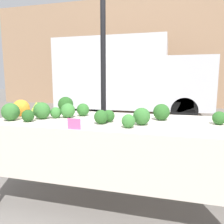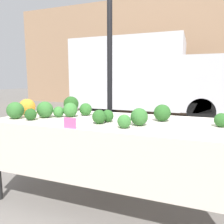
# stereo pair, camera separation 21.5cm
# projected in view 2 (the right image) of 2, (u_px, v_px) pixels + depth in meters

# --- Properties ---
(ground_plane) EXTENTS (40.00, 40.00, 0.00)m
(ground_plane) POSITION_uv_depth(u_px,v_px,m) (112.00, 198.00, 2.29)
(ground_plane) COLOR slate
(building_facade) EXTENTS (16.00, 0.60, 4.77)m
(building_facade) POSITION_uv_depth(u_px,v_px,m) (178.00, 52.00, 9.49)
(building_facade) COLOR #9E7A5B
(building_facade) RESTS_ON ground_plane
(tent_pole) EXTENTS (0.07, 0.07, 2.55)m
(tent_pole) POSITION_uv_depth(u_px,v_px,m) (110.00, 76.00, 2.95)
(tent_pole) COLOR black
(tent_pole) RESTS_ON ground_plane
(parked_truck) EXTENTS (4.70, 2.06, 2.45)m
(parked_truck) POSITION_uv_depth(u_px,v_px,m) (144.00, 77.00, 7.05)
(parked_truck) COLOR silver
(parked_truck) RESTS_ON ground_plane
(market_table) EXTENTS (2.29, 0.97, 0.83)m
(market_table) POSITION_uv_depth(u_px,v_px,m) (110.00, 130.00, 2.12)
(market_table) COLOR beige
(market_table) RESTS_ON ground_plane
(orange_cauliflower) EXTENTS (0.18, 0.18, 0.18)m
(orange_cauliflower) POSITION_uv_depth(u_px,v_px,m) (27.00, 107.00, 2.48)
(orange_cauliflower) COLOR orange
(orange_cauliflower) RESTS_ON market_table
(romanesco_head) EXTENTS (0.17, 0.17, 0.13)m
(romanesco_head) POSITION_uv_depth(u_px,v_px,m) (43.00, 106.00, 2.69)
(romanesco_head) COLOR #93B238
(romanesco_head) RESTS_ON market_table
(broccoli_head_0) EXTENTS (0.12, 0.12, 0.12)m
(broccoli_head_0) POSITION_uv_depth(u_px,v_px,m) (31.00, 114.00, 2.15)
(broccoli_head_0) COLOR #23511E
(broccoli_head_0) RESTS_ON market_table
(broccoli_head_1) EXTENTS (0.17, 0.17, 0.17)m
(broccoli_head_1) POSITION_uv_depth(u_px,v_px,m) (15.00, 110.00, 2.23)
(broccoli_head_1) COLOR #336B2D
(broccoli_head_1) RESTS_ON market_table
(broccoli_head_2) EXTENTS (0.15, 0.15, 0.15)m
(broccoli_head_2) POSITION_uv_depth(u_px,v_px,m) (70.00, 110.00, 2.33)
(broccoli_head_2) COLOR #387533
(broccoli_head_2) RESTS_ON market_table
(broccoli_head_3) EXTENTS (0.12, 0.12, 0.12)m
(broccoli_head_3) POSITION_uv_depth(u_px,v_px,m) (124.00, 121.00, 1.80)
(broccoli_head_3) COLOR #387533
(broccoli_head_3) RESTS_ON market_table
(broccoli_head_4) EXTENTS (0.13, 0.13, 0.13)m
(broccoli_head_4) POSITION_uv_depth(u_px,v_px,m) (99.00, 117.00, 1.98)
(broccoli_head_4) COLOR #285B23
(broccoli_head_4) RESTS_ON market_table
(broccoli_head_5) EXTENTS (0.16, 0.16, 0.16)m
(broccoli_head_5) POSITION_uv_depth(u_px,v_px,m) (162.00, 113.00, 2.10)
(broccoli_head_5) COLOR #285B23
(broccoli_head_5) RESTS_ON market_table
(broccoli_head_6) EXTENTS (0.11, 0.11, 0.11)m
(broccoli_head_6) POSITION_uv_depth(u_px,v_px,m) (58.00, 112.00, 2.32)
(broccoli_head_6) COLOR #387533
(broccoli_head_6) RESTS_ON market_table
(broccoli_head_7) EXTENTS (0.12, 0.12, 0.12)m
(broccoli_head_7) POSITION_uv_depth(u_px,v_px,m) (221.00, 120.00, 1.84)
(broccoli_head_7) COLOR #285B23
(broccoli_head_7) RESTS_ON market_table
(broccoli_head_8) EXTENTS (0.17, 0.17, 0.17)m
(broccoli_head_8) POSITION_uv_depth(u_px,v_px,m) (45.00, 110.00, 2.29)
(broccoli_head_8) COLOR #336B2D
(broccoli_head_8) RESTS_ON market_table
(broccoli_head_9) EXTENTS (0.15, 0.15, 0.15)m
(broccoli_head_9) POSITION_uv_depth(u_px,v_px,m) (139.00, 117.00, 1.90)
(broccoli_head_9) COLOR #336B2D
(broccoli_head_9) RESTS_ON market_table
(broccoli_head_10) EXTENTS (0.11, 0.11, 0.11)m
(broccoli_head_10) POSITION_uv_depth(u_px,v_px,m) (46.00, 106.00, 2.84)
(broccoli_head_10) COLOR #336B2D
(broccoli_head_10) RESTS_ON market_table
(broccoli_head_11) EXTENTS (0.19, 0.19, 0.19)m
(broccoli_head_11) POSITION_uv_depth(u_px,v_px,m) (71.00, 104.00, 2.73)
(broccoli_head_11) COLOR #23511E
(broccoli_head_11) RESTS_ON market_table
(broccoli_head_12) EXTENTS (0.14, 0.14, 0.14)m
(broccoli_head_12) POSITION_uv_depth(u_px,v_px,m) (86.00, 109.00, 2.42)
(broccoli_head_12) COLOR #2D6628
(broccoli_head_12) RESTS_ON market_table
(broccoli_head_13) EXTENTS (0.12, 0.12, 0.12)m
(broccoli_head_13) POSITION_uv_depth(u_px,v_px,m) (108.00, 116.00, 2.06)
(broccoli_head_13) COLOR #285B23
(broccoli_head_13) RESTS_ON market_table
(price_sign) EXTENTS (0.11, 0.01, 0.09)m
(price_sign) POSITION_uv_depth(u_px,v_px,m) (70.00, 123.00, 1.79)
(price_sign) COLOR #F45B9E
(price_sign) RESTS_ON market_table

